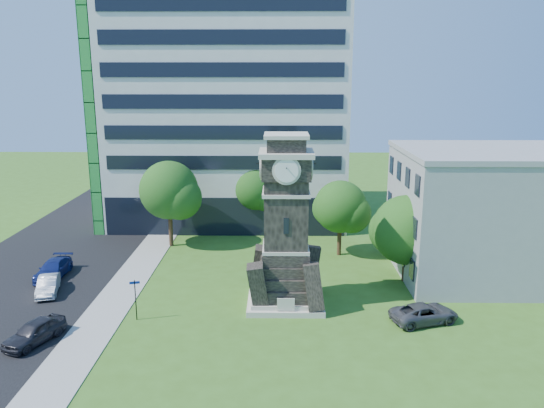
{
  "coord_description": "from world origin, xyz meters",
  "views": [
    {
      "loc": [
        2.49,
        -33.84,
        16.01
      ],
      "look_at": [
        1.96,
        7.17,
        6.09
      ],
      "focal_mm": 35.0,
      "sensor_mm": 36.0,
      "label": 1
    }
  ],
  "objects_px": {
    "clock_tower": "(286,232)",
    "car_street_mid": "(48,285)",
    "park_bench": "(300,303)",
    "street_sign": "(135,295)",
    "car_street_south": "(34,332)",
    "car_street_north": "(53,269)",
    "car_east_lot": "(424,313)"
  },
  "relations": [
    {
      "from": "car_street_mid",
      "to": "car_street_north",
      "type": "distance_m",
      "value": 3.46
    },
    {
      "from": "street_sign",
      "to": "clock_tower",
      "type": "bearing_deg",
      "value": 2.8
    },
    {
      "from": "clock_tower",
      "to": "car_street_mid",
      "type": "relative_size",
      "value": 3.14
    },
    {
      "from": "clock_tower",
      "to": "car_street_mid",
      "type": "bearing_deg",
      "value": 175.64
    },
    {
      "from": "clock_tower",
      "to": "car_east_lot",
      "type": "xyz_separation_m",
      "value": [
        9.22,
        -3.14,
        -4.64
      ]
    },
    {
      "from": "car_street_mid",
      "to": "car_street_south",
      "type": "bearing_deg",
      "value": -88.1
    },
    {
      "from": "car_street_south",
      "to": "car_east_lot",
      "type": "relative_size",
      "value": 0.9
    },
    {
      "from": "clock_tower",
      "to": "park_bench",
      "type": "relative_size",
      "value": 7.26
    },
    {
      "from": "car_east_lot",
      "to": "street_sign",
      "type": "relative_size",
      "value": 1.62
    },
    {
      "from": "car_street_mid",
      "to": "street_sign",
      "type": "distance_m",
      "value": 9.07
    },
    {
      "from": "street_sign",
      "to": "park_bench",
      "type": "bearing_deg",
      "value": -4.83
    },
    {
      "from": "park_bench",
      "to": "street_sign",
      "type": "xyz_separation_m",
      "value": [
        -11.07,
        -1.77,
        1.32
      ]
    },
    {
      "from": "clock_tower",
      "to": "car_street_south",
      "type": "bearing_deg",
      "value": -158.17
    },
    {
      "from": "car_street_mid",
      "to": "park_bench",
      "type": "bearing_deg",
      "value": -23.57
    },
    {
      "from": "car_street_mid",
      "to": "street_sign",
      "type": "relative_size",
      "value": 1.37
    },
    {
      "from": "car_east_lot",
      "to": "park_bench",
      "type": "distance_m",
      "value": 8.43
    },
    {
      "from": "car_street_mid",
      "to": "car_street_north",
      "type": "relative_size",
      "value": 0.83
    },
    {
      "from": "car_street_north",
      "to": "street_sign",
      "type": "bearing_deg",
      "value": -41.83
    },
    {
      "from": "car_street_south",
      "to": "street_sign",
      "type": "bearing_deg",
      "value": 52.74
    },
    {
      "from": "car_street_mid",
      "to": "car_east_lot",
      "type": "distance_m",
      "value": 27.52
    },
    {
      "from": "clock_tower",
      "to": "car_street_north",
      "type": "relative_size",
      "value": 2.6
    },
    {
      "from": "car_street_south",
      "to": "street_sign",
      "type": "xyz_separation_m",
      "value": [
        5.45,
        3.19,
        1.07
      ]
    },
    {
      "from": "clock_tower",
      "to": "park_bench",
      "type": "xyz_separation_m",
      "value": [
        1.0,
        -1.25,
        -4.82
      ]
    },
    {
      "from": "car_street_mid",
      "to": "car_east_lot",
      "type": "relative_size",
      "value": 0.85
    },
    {
      "from": "car_street_south",
      "to": "car_street_north",
      "type": "relative_size",
      "value": 0.88
    },
    {
      "from": "clock_tower",
      "to": "car_east_lot",
      "type": "relative_size",
      "value": 2.66
    },
    {
      "from": "car_street_north",
      "to": "park_bench",
      "type": "xyz_separation_m",
      "value": [
        19.9,
        -5.94,
        -0.22
      ]
    },
    {
      "from": "car_street_south",
      "to": "car_east_lot",
      "type": "distance_m",
      "value": 24.93
    },
    {
      "from": "car_street_north",
      "to": "street_sign",
      "type": "xyz_separation_m",
      "value": [
        8.83,
        -7.72,
        1.09
      ]
    },
    {
      "from": "car_street_south",
      "to": "car_east_lot",
      "type": "bearing_deg",
      "value": 29.49
    },
    {
      "from": "car_street_south",
      "to": "car_east_lot",
      "type": "height_order",
      "value": "car_street_south"
    },
    {
      "from": "clock_tower",
      "to": "car_street_north",
      "type": "distance_m",
      "value": 20.01
    }
  ]
}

